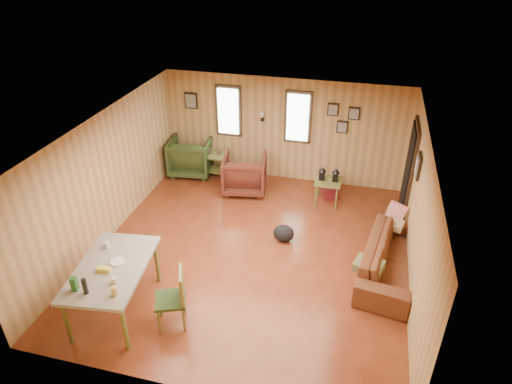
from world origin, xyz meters
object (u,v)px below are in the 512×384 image
dining_table (111,271)px  side_table (328,179)px  recliner_brown (245,172)px  sofa (393,253)px  recliner_green (191,154)px  end_table (215,161)px

dining_table → side_table: bearing=48.0°
dining_table → recliner_brown: bearing=70.1°
sofa → recliner_brown: 3.84m
side_table → dining_table: 4.87m
sofa → side_table: bearing=41.8°
sofa → recliner_green: (-4.65, 2.65, 0.07)m
side_table → dining_table: size_ratio=0.48×
end_table → side_table: size_ratio=0.81×
side_table → sofa: bearing=-57.1°
recliner_green → side_table: recliner_green is taller
recliner_green → sofa: bearing=143.4°
end_table → dining_table: (-0.05, -4.60, 0.38)m
recliner_green → end_table: 0.61m
sofa → dining_table: (-4.10, -1.95, 0.35)m
sofa → side_table: (-1.33, 2.06, 0.16)m
recliner_brown → end_table: 1.01m
sofa → side_table: side_table is taller
recliner_green → dining_table: (0.55, -4.60, 0.28)m
recliner_green → end_table: size_ratio=1.42×
recliner_brown → side_table: (1.86, -0.08, 0.11)m
dining_table → sofa: bearing=18.1°
end_table → side_table: bearing=-12.4°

